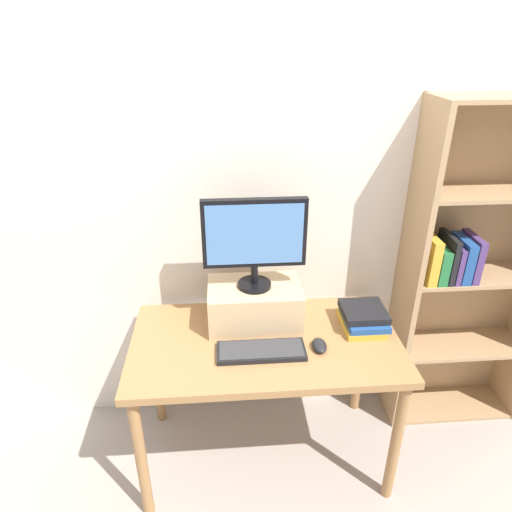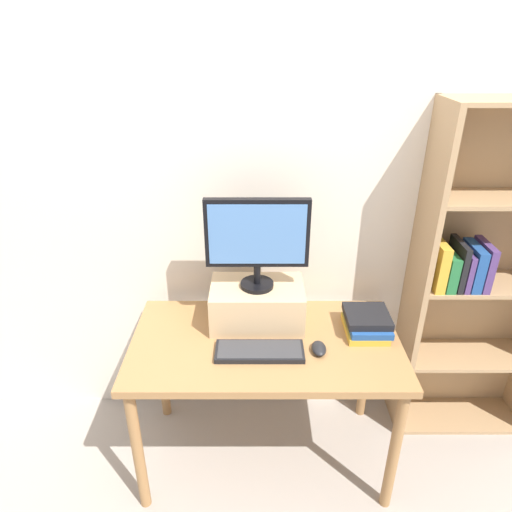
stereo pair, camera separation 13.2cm
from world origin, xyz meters
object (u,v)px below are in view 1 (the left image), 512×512
Objects in this scene: riser_box at (255,304)px; computer_monitor at (254,238)px; keyboard at (261,351)px; desk at (265,355)px; computer_mouse at (319,345)px; bookshelf_unit at (469,271)px; book_stack at (363,317)px.

computer_monitor is at bearing -90.00° from riser_box.
keyboard is (0.01, -0.24, -0.44)m from computer_monitor.
desk is 11.87× the size of computer_mouse.
computer_mouse is (0.27, -0.23, -0.43)m from computer_monitor.
computer_monitor is at bearing -173.37° from bookshelf_unit.
keyboard is (0.01, -0.25, -0.09)m from riser_box.
computer_monitor is 0.50m from keyboard.
book_stack reaches higher than computer_mouse.
keyboard is 0.53m from book_stack.
computer_mouse is at bearing -40.40° from computer_monitor.
riser_box is 0.35m from computer_monitor.
bookshelf_unit is at bearing 6.63° from computer_monitor.
bookshelf_unit is 3.80× the size of computer_monitor.
keyboard is 1.60× the size of book_stack.
riser_box is 0.37m from computer_mouse.
desk is at bearing 73.30° from keyboard.
riser_box is (-0.04, 0.15, 0.19)m from desk.
computer_mouse is (0.26, 0.01, 0.01)m from keyboard.
bookshelf_unit reaches higher than computer_monitor.
computer_mouse is 0.29m from book_stack.
keyboard reaches higher than desk.
computer_monitor reaches higher than keyboard.
riser_box is at bearing 139.42° from computer_mouse.
riser_box is (-1.12, -0.13, -0.06)m from bookshelf_unit.
book_stack is (0.51, -0.07, -0.40)m from computer_monitor.
bookshelf_unit is at bearing 18.64° from book_stack.
book_stack reaches higher than keyboard.
bookshelf_unit is 1.16m from computer_monitor.
desk is 0.56m from computer_monitor.
computer_mouse is at bearing -156.86° from bookshelf_unit.
book_stack reaches higher than desk.
computer_mouse is (0.23, -0.08, 0.11)m from desk.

